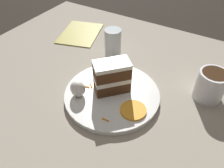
% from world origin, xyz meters
% --- Properties ---
extents(ground_plane, '(6.00, 6.00, 0.00)m').
position_xyz_m(ground_plane, '(0.00, 0.00, 0.00)').
color(ground_plane, black).
rests_on(ground_plane, ground).
extents(dining_table, '(1.30, 1.17, 0.03)m').
position_xyz_m(dining_table, '(0.00, 0.00, 0.02)').
color(dining_table, gray).
rests_on(dining_table, ground).
extents(plate, '(0.30, 0.30, 0.02)m').
position_xyz_m(plate, '(-0.02, 0.05, 0.04)').
color(plate, white).
rests_on(plate, dining_table).
extents(cake_slice, '(0.12, 0.12, 0.10)m').
position_xyz_m(cake_slice, '(-0.03, 0.07, 0.10)').
color(cake_slice, '#4C2D19').
rests_on(cake_slice, plate).
extents(cream_dollop, '(0.05, 0.04, 0.05)m').
position_xyz_m(cream_dollop, '(-0.11, -0.01, 0.08)').
color(cream_dollop, white).
rests_on(cream_dollop, plate).
extents(orange_garnish, '(0.08, 0.08, 0.01)m').
position_xyz_m(orange_garnish, '(0.07, 0.02, 0.05)').
color(orange_garnish, orange).
rests_on(orange_garnish, plate).
extents(carrot_shreds_scatter, '(0.15, 0.19, 0.00)m').
position_xyz_m(carrot_shreds_scatter, '(-0.06, 0.05, 0.05)').
color(carrot_shreds_scatter, orange).
rests_on(carrot_shreds_scatter, plate).
extents(drinking_glass, '(0.06, 0.06, 0.12)m').
position_xyz_m(drinking_glass, '(-0.13, 0.25, 0.08)').
color(drinking_glass, silver).
rests_on(drinking_glass, dining_table).
extents(coffee_mug, '(0.09, 0.09, 0.10)m').
position_xyz_m(coffee_mug, '(0.23, 0.20, 0.09)').
color(coffee_mug, white).
rests_on(coffee_mug, dining_table).
extents(menu_card, '(0.22, 0.25, 0.00)m').
position_xyz_m(menu_card, '(-0.35, 0.32, 0.03)').
color(menu_card, '#9E933D').
rests_on(menu_card, dining_table).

